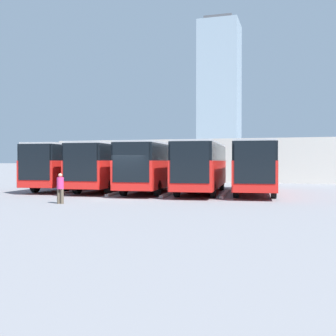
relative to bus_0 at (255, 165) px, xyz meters
name	(u,v)px	position (x,y,z in m)	size (l,w,h in m)	color
ground_plane	(125,198)	(6.89, 5.65, -1.88)	(600.00, 600.00, 0.00)	gray
bus_0	(255,165)	(0.00, 0.00, 0.00)	(3.39, 11.04, 3.38)	red
curb_divider_0	(225,194)	(1.72, 1.61, -1.80)	(0.24, 5.77, 0.15)	#9E9E99
bus_1	(202,165)	(3.45, 0.55, 0.00)	(3.39, 11.04, 3.38)	red
curb_divider_1	(170,193)	(5.17, 2.15, -1.80)	(0.24, 5.77, 0.15)	#9E9E99
bus_2	(153,165)	(6.89, 0.54, 0.00)	(3.39, 11.04, 3.38)	red
curb_divider_2	(121,192)	(8.62, 2.14, -1.80)	(0.24, 5.77, 0.15)	#9E9E99
bus_3	(110,165)	(10.34, 0.14, 0.00)	(3.39, 11.04, 3.38)	red
curb_divider_3	(78,191)	(12.06, 1.74, -1.80)	(0.24, 5.77, 0.15)	#9E9E99
bus_4	(71,165)	(13.79, -0.24, 0.00)	(3.39, 11.04, 3.38)	red
pedestrian	(60,187)	(8.86, 9.43, -1.05)	(0.36, 0.35, 1.55)	brown
station_building	(211,160)	(6.89, -20.60, 0.35)	(32.18, 16.40, 4.42)	beige
office_tower	(220,93)	(37.15, -204.05, 37.91)	(21.71, 21.71, 80.78)	#93A8B7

